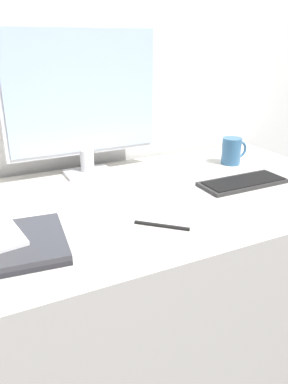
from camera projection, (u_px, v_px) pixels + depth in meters
wall_back at (78, 38)px, 1.33m from camera, size 3.60×0.05×2.40m
desk at (131, 299)px, 1.28m from camera, size 1.54×0.75×0.74m
monitor at (83, 98)px, 1.26m from camera, size 0.55×0.11×0.50m
keyboard at (243, 182)px, 1.26m from camera, size 0.30×0.12×0.01m
coffee_mug at (232, 151)px, 1.46m from camera, size 0.11×0.07×0.10m
pen at (162, 225)px, 0.97m from camera, size 0.11×0.11×0.01m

